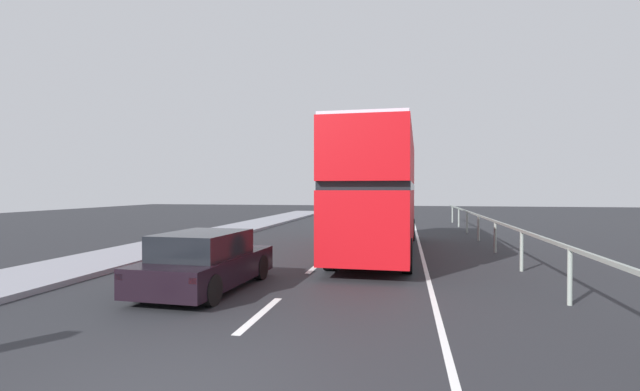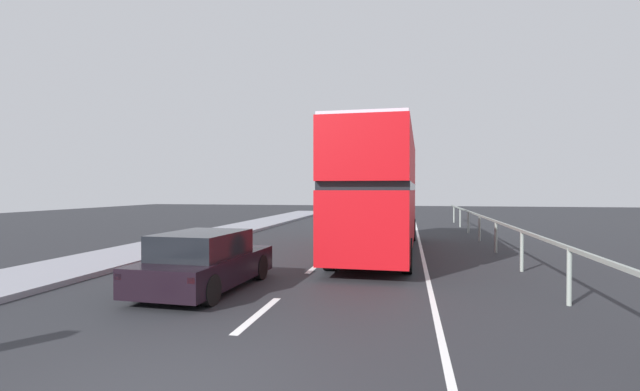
% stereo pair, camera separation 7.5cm
% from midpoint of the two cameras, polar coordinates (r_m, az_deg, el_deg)
% --- Properties ---
extents(lane_paint_markings, '(3.42, 46.00, 0.01)m').
position_cam_midpoint_polar(lane_paint_markings, '(13.75, 8.04, -9.07)').
color(lane_paint_markings, silver).
rests_on(lane_paint_markings, ground).
extents(bridge_side_railing, '(0.10, 42.00, 1.20)m').
position_cam_midpoint_polar(bridge_side_railing, '(14.08, 24.54, -4.90)').
color(bridge_side_railing, gray).
rests_on(bridge_side_railing, ground).
extents(double_decker_bus_red, '(2.74, 11.11, 4.36)m').
position_cam_midpoint_polar(double_decker_bus_red, '(16.67, 7.81, 0.72)').
color(double_decker_bus_red, red).
rests_on(double_decker_bus_red, ground).
extents(hatchback_car_near, '(2.00, 4.20, 1.37)m').
position_cam_midpoint_polar(hatchback_car_near, '(10.89, -14.30, -8.22)').
color(hatchback_car_near, black).
rests_on(hatchback_car_near, ground).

